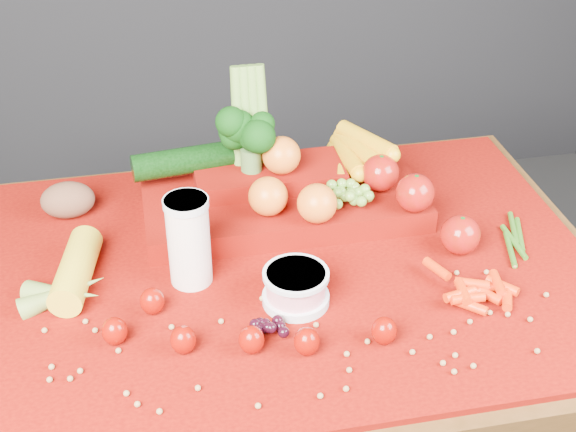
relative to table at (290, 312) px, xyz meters
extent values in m
cube|color=#34200B|center=(0.00, 0.00, 0.07)|extent=(1.10, 0.80, 0.05)
cube|color=#34200B|center=(-0.48, 0.33, -0.31)|extent=(0.06, 0.06, 0.70)
cube|color=#34200B|center=(0.48, 0.33, -0.31)|extent=(0.06, 0.06, 0.70)
cube|color=#790C04|center=(0.00, 0.00, 0.10)|extent=(1.05, 0.75, 0.01)
cylinder|color=silver|center=(-0.17, -0.01, 0.19)|extent=(0.07, 0.07, 0.16)
cylinder|color=silver|center=(-0.17, -0.01, 0.26)|extent=(0.07, 0.07, 0.01)
cylinder|color=silver|center=(-0.01, -0.10, 0.11)|extent=(0.11, 0.11, 0.01)
cylinder|color=pink|center=(-0.01, -0.10, 0.14)|extent=(0.10, 0.10, 0.04)
cylinder|color=silver|center=(-0.01, -0.10, 0.16)|extent=(0.11, 0.11, 0.01)
ellipsoid|color=#840F00|center=(-0.24, -0.08, 0.13)|extent=(0.04, 0.04, 0.05)
cone|color=#0D4A11|center=(-0.24, -0.08, 0.15)|extent=(0.03, 0.03, 0.01)
ellipsoid|color=#840F00|center=(-0.30, -0.14, 0.13)|extent=(0.04, 0.04, 0.05)
cone|color=#0D4A11|center=(-0.30, -0.14, 0.15)|extent=(0.03, 0.03, 0.01)
ellipsoid|color=#840F00|center=(-0.20, -0.18, 0.13)|extent=(0.04, 0.04, 0.05)
cone|color=#0D4A11|center=(-0.20, -0.18, 0.15)|extent=(0.03, 0.03, 0.01)
ellipsoid|color=#840F00|center=(-0.10, -0.20, 0.13)|extent=(0.04, 0.04, 0.05)
cone|color=#0D4A11|center=(-0.10, -0.20, 0.15)|extent=(0.03, 0.03, 0.01)
ellipsoid|color=#840F00|center=(-0.02, -0.22, 0.13)|extent=(0.04, 0.04, 0.05)
cone|color=#0D4A11|center=(-0.02, -0.22, 0.15)|extent=(0.03, 0.03, 0.01)
ellipsoid|color=#840F00|center=(0.10, -0.22, 0.13)|extent=(0.04, 0.04, 0.05)
cone|color=#0D4A11|center=(0.10, -0.22, 0.15)|extent=(0.03, 0.03, 0.01)
ellipsoid|color=#840F00|center=(-0.18, 0.02, 0.13)|extent=(0.04, 0.04, 0.05)
cone|color=#0D4A11|center=(-0.18, 0.02, 0.15)|extent=(0.03, 0.03, 0.01)
cylinder|color=gold|center=(-0.36, 0.02, 0.13)|extent=(0.09, 0.19, 0.06)
ellipsoid|color=brown|center=(-0.38, 0.23, 0.14)|extent=(0.10, 0.07, 0.07)
cube|color=#790C04|center=(0.02, 0.15, 0.13)|extent=(0.52, 0.22, 0.04)
cube|color=#790C04|center=(0.00, 0.20, 0.17)|extent=(0.28, 0.12, 0.03)
sphere|color=#9C0C0F|center=(0.24, 0.06, 0.19)|extent=(0.07, 0.07, 0.07)
sphere|color=#9C0C0F|center=(0.30, -0.02, 0.14)|extent=(0.07, 0.07, 0.07)
sphere|color=#9C0C0F|center=(0.20, 0.14, 0.19)|extent=(0.07, 0.07, 0.07)
sphere|color=orange|center=(-0.02, 0.10, 0.19)|extent=(0.07, 0.07, 0.07)
sphere|color=orange|center=(0.06, 0.06, 0.19)|extent=(0.07, 0.07, 0.07)
sphere|color=orange|center=(0.02, 0.18, 0.22)|extent=(0.07, 0.07, 0.07)
cylinder|color=orange|center=(0.14, 0.22, 0.17)|extent=(0.06, 0.15, 0.04)
cylinder|color=orange|center=(0.16, 0.22, 0.18)|extent=(0.04, 0.14, 0.04)
cylinder|color=orange|center=(0.18, 0.22, 0.20)|extent=(0.07, 0.15, 0.04)
cylinder|color=orange|center=(0.19, 0.22, 0.21)|extent=(0.09, 0.14, 0.04)
cylinder|color=#3F662D|center=(-0.03, 0.20, 0.21)|extent=(0.04, 0.04, 0.04)
cylinder|color=olive|center=(-0.05, 0.24, 0.26)|extent=(0.03, 0.06, 0.22)
cylinder|color=olive|center=(-0.04, 0.24, 0.26)|extent=(0.02, 0.06, 0.22)
cylinder|color=olive|center=(-0.02, 0.24, 0.26)|extent=(0.02, 0.06, 0.22)
cylinder|color=olive|center=(0.00, 0.24, 0.26)|extent=(0.03, 0.06, 0.22)
cylinder|color=black|center=(-0.14, 0.24, 0.20)|extent=(0.23, 0.08, 0.05)
camera|label=1|loc=(-0.22, -1.09, 0.94)|focal=50.00mm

